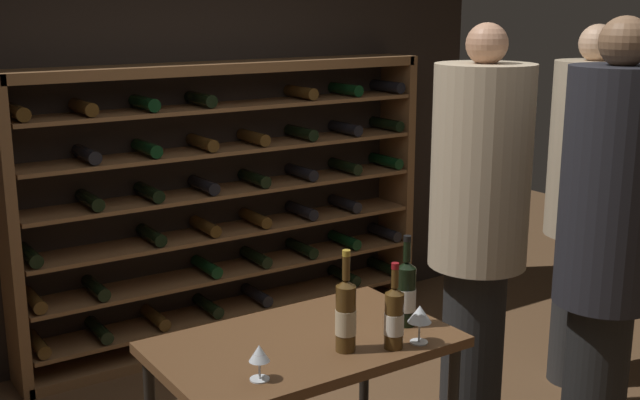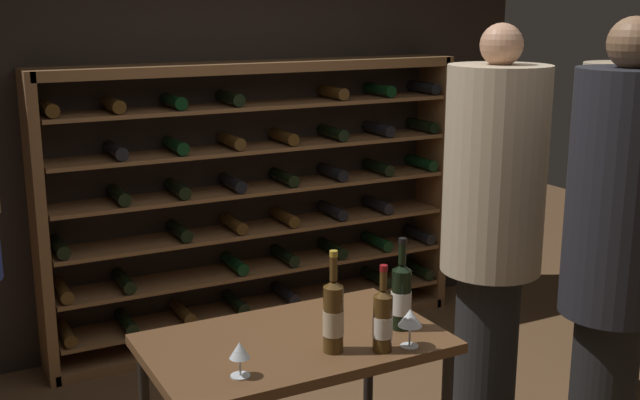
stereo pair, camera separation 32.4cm
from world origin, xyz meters
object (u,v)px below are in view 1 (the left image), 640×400
wine_rack (232,206)px  person_bystander_red_print (586,191)px  wine_bottle_amber_reserve (406,293)px  wine_glass_stemmed_right (259,355)px  person_guest_khaki (607,244)px  tasting_table (304,363)px  wine_bottle_red_label (346,315)px  wine_glass_stemmed_center (420,315)px  person_host_in_suit (479,216)px  wine_bottle_green_slim (394,317)px

wine_rack → person_bystander_red_print: size_ratio=1.36×
wine_bottle_amber_reserve → wine_glass_stemmed_right: bearing=-172.1°
person_guest_khaki → wine_bottle_amber_reserve: 0.86m
person_guest_khaki → wine_bottle_amber_reserve: size_ratio=5.59×
tasting_table → wine_bottle_red_label: size_ratio=2.91×
person_guest_khaki → wine_glass_stemmed_center: bearing=-157.8°
wine_rack → tasting_table: 2.09m
person_host_in_suit → wine_glass_stemmed_center: size_ratio=13.61×
wine_rack → wine_bottle_red_label: 2.22m
person_host_in_suit → wine_bottle_red_label: (-1.07, -0.42, -0.12)m
tasting_table → person_host_in_suit: person_host_in_suit is taller
person_guest_khaki → wine_bottle_green_slim: bearing=-157.7°
wine_glass_stemmed_center → wine_bottle_red_label: bearing=160.3°
person_host_in_suit → wine_bottle_amber_reserve: (-0.73, -0.35, -0.13)m
wine_bottle_amber_reserve → wine_rack: bearing=81.7°
tasting_table → wine_glass_stemmed_center: (0.35, -0.26, 0.20)m
wine_rack → person_bystander_red_print: 2.10m
wine_bottle_red_label → wine_glass_stemmed_right: 0.38m
tasting_table → person_guest_khaki: (1.20, -0.43, 0.38)m
person_guest_khaki → wine_bottle_red_label: 1.16m
wine_bottle_green_slim → tasting_table: bearing=134.1°
wine_rack → wine_glass_stemmed_right: (-1.02, -2.16, 0.08)m
tasting_table → wine_bottle_amber_reserve: bearing=-13.7°
person_host_in_suit → wine_bottle_red_label: size_ratio=5.25×
tasting_table → person_host_in_suit: bearing=12.4°
wine_bottle_green_slim → wine_glass_stemmed_center: bearing=-9.6°
person_guest_khaki → wine_glass_stemmed_right: size_ratio=16.29×
tasting_table → person_host_in_suit: size_ratio=0.55×
wine_bottle_green_slim → person_guest_khaki: bearing=-10.7°
wine_glass_stemmed_right → person_host_in_suit: bearing=17.4°
wine_rack → wine_glass_stemmed_center: (-0.37, -2.22, 0.10)m
person_host_in_suit → wine_glass_stemmed_right: 1.53m
wine_glass_stemmed_center → person_bystander_red_print: bearing=19.7°
person_host_in_suit → wine_bottle_green_slim: person_host_in_suit is taller
person_host_in_suit → wine_bottle_red_label: person_host_in_suit is taller
wine_rack → person_guest_khaki: size_ratio=1.32×
wine_bottle_green_slim → wine_bottle_amber_reserve: (0.18, 0.15, 0.01)m
tasting_table → wine_bottle_green_slim: bearing=-45.9°
wine_bottle_red_label → wine_bottle_amber_reserve: 0.34m
wine_rack → tasting_table: size_ratio=2.43×
person_host_in_suit → person_guest_khaki: person_guest_khaki is taller
person_host_in_suit → person_guest_khaki: bearing=-128.3°
person_bystander_red_print → wine_glass_stemmed_center: size_ratio=13.49×
person_host_in_suit → wine_glass_stemmed_right: person_host_in_suit is taller
person_guest_khaki → wine_rack: bearing=134.5°
person_guest_khaki → person_bystander_red_print: bearing=75.4°
person_guest_khaki → tasting_table: bearing=-166.6°
tasting_table → wine_glass_stemmed_center: bearing=-37.4°
person_bystander_red_print → wine_bottle_red_label: bearing=172.9°
wine_bottle_green_slim → wine_bottle_red_label: size_ratio=0.85×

